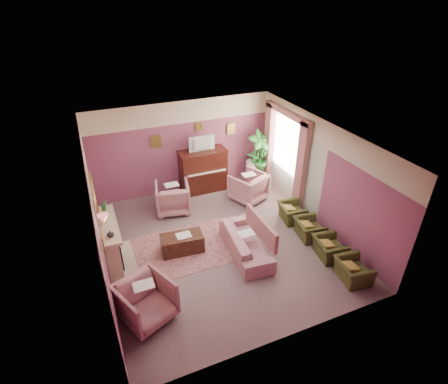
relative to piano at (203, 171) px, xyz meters
name	(u,v)px	position (x,y,z in m)	size (l,w,h in m)	color
floor	(221,242)	(-0.50, -2.68, -0.65)	(5.50, 6.00, 0.01)	#745E5F
ceiling	(221,138)	(-0.50, -2.68, 2.15)	(5.50, 6.00, 0.01)	white
wall_back	(183,147)	(-0.50, 0.32, 0.75)	(5.50, 0.02, 2.80)	#734161
wall_front	(290,282)	(-0.50, -5.68, 0.75)	(5.50, 0.02, 2.80)	#734161
wall_left	(97,221)	(-3.25, -2.68, 0.75)	(0.02, 6.00, 2.80)	#734161
wall_right	(320,174)	(2.25, -2.68, 0.75)	(0.02, 6.00, 2.80)	#734161
picture_rail_band	(181,112)	(-0.50, 0.31, 1.82)	(5.50, 0.01, 0.65)	beige
stripe_panel	(291,165)	(2.23, -1.38, 0.42)	(0.01, 3.00, 2.15)	beige
fireplace_surround	(111,246)	(-3.09, -2.48, -0.10)	(0.30, 1.40, 1.10)	#C7B694
fireplace_inset	(116,250)	(-2.99, -2.48, -0.25)	(0.18, 0.72, 0.68)	black
fire_ember	(119,256)	(-2.95, -2.48, -0.43)	(0.06, 0.54, 0.10)	#F44912
mantel_shelf	(108,225)	(-3.06, -2.48, 0.47)	(0.40, 1.55, 0.07)	#C7B694
hearth	(123,262)	(-2.89, -2.48, -0.64)	(0.55, 1.50, 0.02)	#C7B694
mirror_frame	(95,200)	(-3.20, -2.48, 1.15)	(0.04, 0.72, 1.20)	#AC9B42
mirror_glass	(96,199)	(-3.17, -2.48, 1.15)	(0.01, 0.60, 1.06)	silver
sconce_shade	(103,219)	(-3.12, -3.53, 1.33)	(0.20, 0.20, 0.16)	#EC7065
piano	(203,171)	(0.00, 0.00, 0.00)	(1.40, 0.60, 1.30)	#39150E
piano_keyshelf	(207,174)	(0.00, -0.35, 0.07)	(1.30, 0.12, 0.06)	#39150E
piano_keys	(207,173)	(0.00, -0.35, 0.11)	(1.20, 0.08, 0.02)	white
piano_top	(203,152)	(0.00, 0.00, 0.66)	(1.45, 0.65, 0.04)	#39150E
television	(203,143)	(0.00, -0.05, 0.95)	(0.80, 0.12, 0.48)	black
print_back_left	(156,142)	(-1.30, 0.28, 1.07)	(0.30, 0.03, 0.38)	#AC9B42
print_back_right	(231,129)	(1.05, 0.28, 1.13)	(0.26, 0.03, 0.34)	#AC9B42
print_back_mid	(199,126)	(0.00, 0.28, 1.35)	(0.22, 0.03, 0.26)	#AC9B42
print_left_wall	(103,243)	(-3.21, -3.88, 1.07)	(0.03, 0.28, 0.36)	#AC9B42
window_blind	(287,142)	(2.20, -1.13, 1.05)	(0.03, 1.40, 1.80)	beige
curtain_left	(301,168)	(2.12, -2.05, 0.65)	(0.16, 0.34, 2.60)	#A06162
curtain_right	(268,144)	(2.12, -0.21, 0.65)	(0.16, 0.34, 2.60)	#A06162
pelmet	(288,113)	(2.12, -1.13, 1.91)	(0.16, 2.20, 0.16)	#A06162
mantel_plant	(104,206)	(-3.05, -1.93, 0.64)	(0.16, 0.16, 0.28)	#266F2B
mantel_vase	(110,234)	(-3.05, -2.98, 0.58)	(0.16, 0.16, 0.16)	beige
area_rug	(187,248)	(-1.37, -2.57, -0.64)	(2.50, 1.80, 0.01)	#9C5D5F
coffee_table	(182,243)	(-1.49, -2.61, -0.43)	(1.00, 0.50, 0.45)	#3C2015
table_paper	(184,235)	(-1.44, -2.61, -0.20)	(0.35, 0.28, 0.01)	silver
sofa	(246,239)	(-0.09, -3.23, -0.26)	(0.64, 1.92, 0.78)	tan
sofa_throw	(261,228)	(0.31, -3.23, -0.05)	(0.10, 1.46, 0.53)	#A06162
floral_armchair_left	(173,196)	(-1.21, -0.80, -0.17)	(0.91, 0.91, 0.95)	tan
floral_armchair_right	(248,185)	(1.03, -1.07, -0.17)	(0.91, 0.91, 0.95)	tan
floral_armchair_front	(146,300)	(-2.68, -4.26, -0.17)	(0.91, 0.91, 0.95)	tan
olive_chair_a	(353,268)	(1.66, -4.96, -0.33)	(0.52, 0.74, 0.64)	#3D411B
olive_chair_b	(330,246)	(1.66, -4.14, -0.33)	(0.52, 0.74, 0.64)	#3D411B
olive_chair_c	(309,226)	(1.66, -3.32, -0.33)	(0.52, 0.74, 0.64)	#3D411B
olive_chair_d	(292,210)	(1.66, -2.50, -0.33)	(0.52, 0.74, 0.64)	#3D411B
side_table	(254,171)	(1.73, -0.06, -0.30)	(0.52, 0.52, 0.70)	white
side_plant_big	(254,156)	(1.73, -0.06, 0.22)	(0.30, 0.30, 0.34)	#266F2B
side_plant_small	(259,158)	(1.85, -0.16, 0.19)	(0.16, 0.16, 0.28)	#266F2B
palm_pot	(258,178)	(1.80, -0.24, -0.48)	(0.34, 0.34, 0.34)	#9C4D29
palm_plant	(259,153)	(1.80, -0.24, 0.41)	(0.76, 0.76, 1.44)	#266F2B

